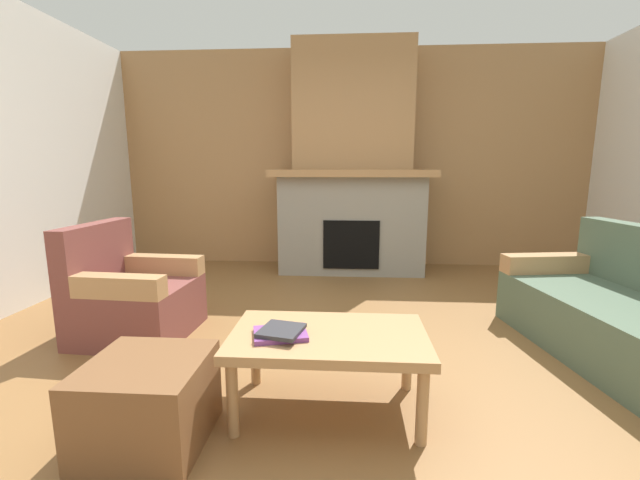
% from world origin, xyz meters
% --- Properties ---
extents(ground, '(9.00, 9.00, 0.00)m').
position_xyz_m(ground, '(0.00, 0.00, 0.00)').
color(ground, brown).
extents(wall_back_wood_panel, '(6.00, 0.12, 2.70)m').
position_xyz_m(wall_back_wood_panel, '(0.00, 3.00, 1.35)').
color(wall_back_wood_panel, '#A87A4C').
rests_on(wall_back_wood_panel, ground).
extents(fireplace, '(1.90, 0.82, 2.70)m').
position_xyz_m(fireplace, '(0.00, 2.62, 1.16)').
color(fireplace, gray).
rests_on(fireplace, ground).
extents(armchair, '(0.80, 0.80, 0.85)m').
position_xyz_m(armchair, '(-1.66, 0.48, 0.29)').
color(armchair, brown).
rests_on(armchair, ground).
extents(coffee_table, '(1.00, 0.60, 0.43)m').
position_xyz_m(coffee_table, '(-0.13, -0.41, 0.38)').
color(coffee_table, tan).
rests_on(coffee_table, ground).
extents(ottoman, '(0.52, 0.52, 0.40)m').
position_xyz_m(ottoman, '(-0.95, -0.72, 0.20)').
color(ottoman, brown).
rests_on(ottoman, ground).
extents(book_stack_near_edge, '(0.30, 0.26, 0.04)m').
position_xyz_m(book_stack_near_edge, '(-0.37, -0.47, 0.45)').
color(book_stack_near_edge, '#7A3D84').
rests_on(book_stack_near_edge, coffee_table).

